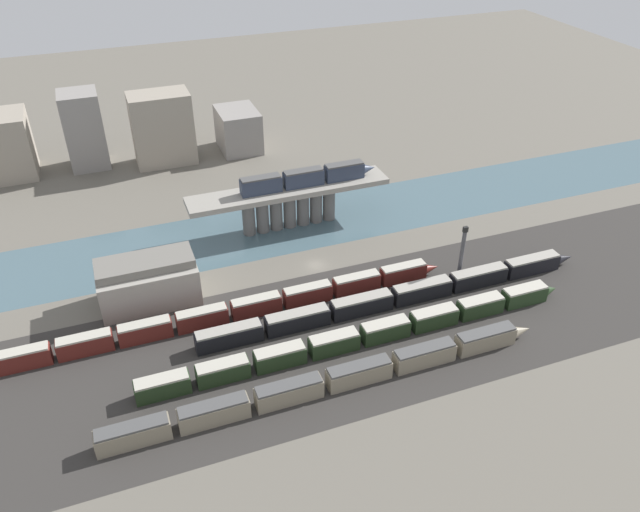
{
  "coord_description": "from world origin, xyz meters",
  "views": [
    {
      "loc": [
        -39.63,
        -108.67,
        79.63
      ],
      "look_at": [
        0.0,
        -2.72,
        4.22
      ],
      "focal_mm": 35.0,
      "sensor_mm": 36.0,
      "label": 1
    }
  ],
  "objects_px": {
    "signal_tower": "(462,254)",
    "train_yard_far": "(399,296)",
    "train_on_bridge": "(308,177)",
    "train_yard_near": "(332,381)",
    "train_yard_mid": "(366,335)",
    "train_yard_outer": "(235,311)",
    "warehouse_building": "(148,281)"
  },
  "relations": [
    {
      "from": "train_yard_far",
      "to": "warehouse_building",
      "type": "bearing_deg",
      "value": 158.15
    },
    {
      "from": "train_yard_far",
      "to": "train_yard_outer",
      "type": "xyz_separation_m",
      "value": [
        -32.73,
        7.03,
        0.06
      ]
    },
    {
      "from": "train_on_bridge",
      "to": "train_yard_far",
      "type": "relative_size",
      "value": 0.4
    },
    {
      "from": "warehouse_building",
      "to": "signal_tower",
      "type": "bearing_deg",
      "value": -14.19
    },
    {
      "from": "train_on_bridge",
      "to": "train_yard_outer",
      "type": "bearing_deg",
      "value": -130.79
    },
    {
      "from": "train_yard_mid",
      "to": "train_yard_far",
      "type": "relative_size",
      "value": 1.01
    },
    {
      "from": "train_on_bridge",
      "to": "train_yard_outer",
      "type": "distance_m",
      "value": 41.72
    },
    {
      "from": "train_yard_mid",
      "to": "train_yard_far",
      "type": "xyz_separation_m",
      "value": [
        11.25,
        8.67,
        0.03
      ]
    },
    {
      "from": "train_yard_near",
      "to": "train_yard_outer",
      "type": "relative_size",
      "value": 0.89
    },
    {
      "from": "train_on_bridge",
      "to": "train_yard_near",
      "type": "relative_size",
      "value": 0.43
    },
    {
      "from": "train_yard_mid",
      "to": "train_yard_near",
      "type": "bearing_deg",
      "value": -139.24
    },
    {
      "from": "train_on_bridge",
      "to": "train_yard_near",
      "type": "xyz_separation_m",
      "value": [
        -15.27,
        -55.2,
        -10.62
      ]
    },
    {
      "from": "train_yard_far",
      "to": "train_on_bridge",
      "type": "bearing_deg",
      "value": 99.62
    },
    {
      "from": "train_yard_far",
      "to": "signal_tower",
      "type": "distance_m",
      "value": 16.94
    },
    {
      "from": "train_yard_outer",
      "to": "signal_tower",
      "type": "bearing_deg",
      "value": -4.7
    },
    {
      "from": "train_yard_near",
      "to": "warehouse_building",
      "type": "height_order",
      "value": "warehouse_building"
    },
    {
      "from": "warehouse_building",
      "to": "train_yard_far",
      "type": "bearing_deg",
      "value": -21.85
    },
    {
      "from": "train_yard_mid",
      "to": "warehouse_building",
      "type": "distance_m",
      "value": 45.94
    },
    {
      "from": "train_on_bridge",
      "to": "train_yard_mid",
      "type": "relative_size",
      "value": 0.4
    },
    {
      "from": "train_yard_outer",
      "to": "train_yard_near",
      "type": "bearing_deg",
      "value": -65.77
    },
    {
      "from": "train_yard_mid",
      "to": "train_yard_far",
      "type": "bearing_deg",
      "value": 37.61
    },
    {
      "from": "train_on_bridge",
      "to": "train_yard_near",
      "type": "height_order",
      "value": "train_on_bridge"
    },
    {
      "from": "train_yard_outer",
      "to": "signal_tower",
      "type": "xyz_separation_m",
      "value": [
        48.71,
        -4.01,
        4.69
      ]
    },
    {
      "from": "train_yard_near",
      "to": "train_yard_mid",
      "type": "bearing_deg",
      "value": 40.76
    },
    {
      "from": "signal_tower",
      "to": "train_yard_far",
      "type": "bearing_deg",
      "value": -169.27
    },
    {
      "from": "train_yard_mid",
      "to": "train_yard_outer",
      "type": "height_order",
      "value": "train_yard_outer"
    },
    {
      "from": "warehouse_building",
      "to": "train_on_bridge",
      "type": "bearing_deg",
      "value": 24.06
    },
    {
      "from": "train_yard_near",
      "to": "train_yard_far",
      "type": "distance_m",
      "value": 27.91
    },
    {
      "from": "train_on_bridge",
      "to": "train_yard_far",
      "type": "bearing_deg",
      "value": -80.38
    },
    {
      "from": "warehouse_building",
      "to": "train_yard_near",
      "type": "bearing_deg",
      "value": -54.64
    },
    {
      "from": "train_yard_mid",
      "to": "train_yard_outer",
      "type": "relative_size",
      "value": 0.96
    },
    {
      "from": "train_on_bridge",
      "to": "train_yard_outer",
      "type": "xyz_separation_m",
      "value": [
        -26.36,
        -30.55,
        -10.6
      ]
    }
  ]
}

